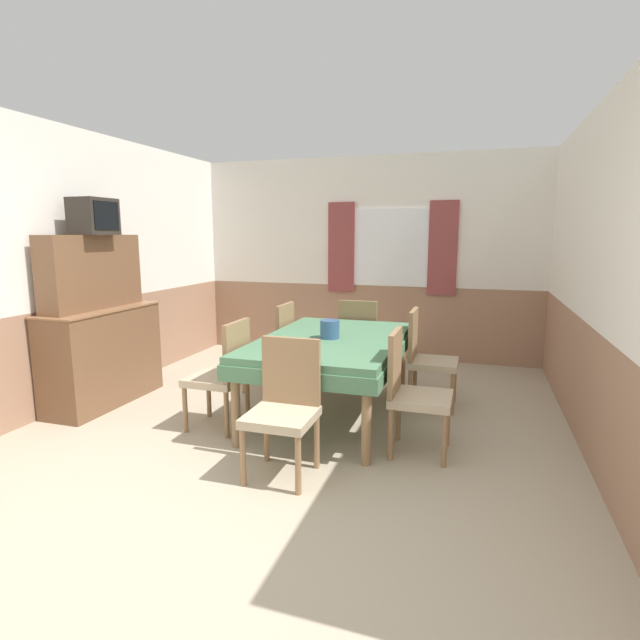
{
  "coord_description": "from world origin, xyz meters",
  "views": [
    {
      "loc": [
        1.41,
        -1.92,
        1.62
      ],
      "look_at": [
        0.11,
        2.2,
        0.87
      ],
      "focal_mm": 28.0,
      "sensor_mm": 36.0,
      "label": 1
    }
  ],
  "objects_px": {
    "chair_head_near": "(285,404)",
    "tv": "(94,216)",
    "dining_table": "(331,348)",
    "chair_right_far": "(426,355)",
    "sideboard": "(100,334)",
    "chair_left_far": "(274,345)",
    "chair_head_window": "(360,338)",
    "chair_right_near": "(412,389)",
    "chair_left_near": "(224,372)",
    "vase": "(330,329)"
  },
  "relations": [
    {
      "from": "chair_right_near",
      "to": "vase",
      "type": "relative_size",
      "value": 5.45
    },
    {
      "from": "dining_table",
      "to": "chair_right_far",
      "type": "relative_size",
      "value": 2.08
    },
    {
      "from": "dining_table",
      "to": "chair_left_far",
      "type": "distance_m",
      "value": 0.96
    },
    {
      "from": "chair_head_window",
      "to": "vase",
      "type": "relative_size",
      "value": 5.45
    },
    {
      "from": "dining_table",
      "to": "vase",
      "type": "xyz_separation_m",
      "value": [
        -0.0,
        -0.04,
        0.18
      ]
    },
    {
      "from": "chair_left_far",
      "to": "vase",
      "type": "distance_m",
      "value": 1.01
    },
    {
      "from": "chair_right_far",
      "to": "sideboard",
      "type": "distance_m",
      "value": 3.11
    },
    {
      "from": "dining_table",
      "to": "chair_right_near",
      "type": "bearing_deg",
      "value": -34.85
    },
    {
      "from": "chair_head_window",
      "to": "chair_right_near",
      "type": "distance_m",
      "value": 1.84
    },
    {
      "from": "chair_head_window",
      "to": "chair_left_far",
      "type": "relative_size",
      "value": 1.0
    },
    {
      "from": "dining_table",
      "to": "chair_head_window",
      "type": "height_order",
      "value": "chair_head_window"
    },
    {
      "from": "chair_left_near",
      "to": "chair_head_window",
      "type": "bearing_deg",
      "value": -24.93
    },
    {
      "from": "chair_head_near",
      "to": "chair_right_near",
      "type": "bearing_deg",
      "value": -142.81
    },
    {
      "from": "chair_left_far",
      "to": "chair_left_near",
      "type": "height_order",
      "value": "same"
    },
    {
      "from": "chair_head_near",
      "to": "chair_left_near",
      "type": "bearing_deg",
      "value": -37.19
    },
    {
      "from": "chair_left_far",
      "to": "sideboard",
      "type": "bearing_deg",
      "value": 120.81
    },
    {
      "from": "chair_left_far",
      "to": "vase",
      "type": "relative_size",
      "value": 5.45
    },
    {
      "from": "chair_right_far",
      "to": "tv",
      "type": "bearing_deg",
      "value": -73.46
    },
    {
      "from": "chair_right_far",
      "to": "sideboard",
      "type": "xyz_separation_m",
      "value": [
        -2.98,
        -0.85,
        0.19
      ]
    },
    {
      "from": "chair_right_near",
      "to": "tv",
      "type": "relative_size",
      "value": 2.43
    },
    {
      "from": "chair_right_far",
      "to": "sideboard",
      "type": "height_order",
      "value": "sideboard"
    },
    {
      "from": "sideboard",
      "to": "tv",
      "type": "distance_m",
      "value": 1.1
    },
    {
      "from": "chair_right_near",
      "to": "sideboard",
      "type": "height_order",
      "value": "sideboard"
    },
    {
      "from": "chair_head_near",
      "to": "tv",
      "type": "relative_size",
      "value": 2.43
    },
    {
      "from": "sideboard",
      "to": "tv",
      "type": "relative_size",
      "value": 4.27
    },
    {
      "from": "chair_right_far",
      "to": "chair_right_near",
      "type": "xyz_separation_m",
      "value": [
        0.0,
        -1.08,
        0.0
      ]
    },
    {
      "from": "chair_head_near",
      "to": "vase",
      "type": "bearing_deg",
      "value": -89.77
    },
    {
      "from": "tv",
      "to": "chair_right_far",
      "type": "bearing_deg",
      "value": 16.54
    },
    {
      "from": "chair_left_far",
      "to": "chair_right_near",
      "type": "xyz_separation_m",
      "value": [
        1.55,
        -1.08,
        0.0
      ]
    },
    {
      "from": "chair_head_window",
      "to": "vase",
      "type": "bearing_deg",
      "value": -90.22
    },
    {
      "from": "chair_right_far",
      "to": "chair_left_near",
      "type": "bearing_deg",
      "value": -55.15
    },
    {
      "from": "chair_right_near",
      "to": "sideboard",
      "type": "xyz_separation_m",
      "value": [
        -2.98,
        0.23,
        0.19
      ]
    },
    {
      "from": "chair_left_far",
      "to": "tv",
      "type": "relative_size",
      "value": 2.43
    },
    {
      "from": "chair_right_near",
      "to": "chair_left_near",
      "type": "relative_size",
      "value": 1.0
    },
    {
      "from": "dining_table",
      "to": "chair_head_window",
      "type": "xyz_separation_m",
      "value": [
        0.0,
        1.13,
        -0.13
      ]
    },
    {
      "from": "chair_right_far",
      "to": "chair_head_window",
      "type": "height_order",
      "value": "same"
    },
    {
      "from": "chair_right_near",
      "to": "chair_head_near",
      "type": "xyz_separation_m",
      "value": [
        -0.78,
        -0.59,
        0.0
      ]
    },
    {
      "from": "chair_left_near",
      "to": "sideboard",
      "type": "relative_size",
      "value": 0.57
    },
    {
      "from": "chair_left_far",
      "to": "tv",
      "type": "height_order",
      "value": "tv"
    },
    {
      "from": "vase",
      "to": "chair_head_window",
      "type": "bearing_deg",
      "value": 89.78
    },
    {
      "from": "chair_head_near",
      "to": "tv",
      "type": "bearing_deg",
      "value": -20.26
    },
    {
      "from": "chair_head_window",
      "to": "sideboard",
      "type": "xyz_separation_m",
      "value": [
        -2.21,
        -1.44,
        0.19
      ]
    },
    {
      "from": "chair_right_far",
      "to": "tv",
      "type": "height_order",
      "value": "tv"
    },
    {
      "from": "dining_table",
      "to": "chair_head_window",
      "type": "relative_size",
      "value": 2.08
    },
    {
      "from": "chair_right_far",
      "to": "chair_left_near",
      "type": "xyz_separation_m",
      "value": [
        -1.55,
        -1.08,
        0.0
      ]
    },
    {
      "from": "chair_right_far",
      "to": "vase",
      "type": "bearing_deg",
      "value": -53.58
    },
    {
      "from": "sideboard",
      "to": "chair_left_far",
      "type": "bearing_deg",
      "value": 30.81
    },
    {
      "from": "dining_table",
      "to": "chair_right_far",
      "type": "xyz_separation_m",
      "value": [
        0.78,
        0.54,
        -0.13
      ]
    },
    {
      "from": "chair_left_far",
      "to": "vase",
      "type": "xyz_separation_m",
      "value": [
        0.77,
        -0.58,
        0.31
      ]
    },
    {
      "from": "chair_right_far",
      "to": "chair_left_near",
      "type": "relative_size",
      "value": 1.0
    }
  ]
}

